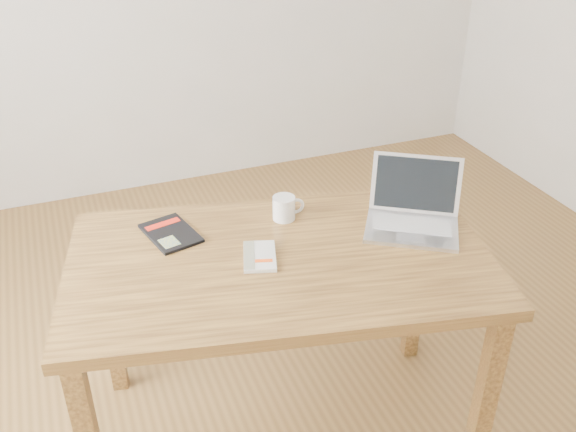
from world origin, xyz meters
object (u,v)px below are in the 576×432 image
object	(u,v)px
black_guidebook	(171,233)
desk	(280,280)
laptop	(413,213)
white_guidebook	(259,256)
coffee_mug	(285,207)

from	to	relation	value
black_guidebook	desk	bearing A→B (deg)	-54.44
laptop	black_guidebook	bearing A→B (deg)	-163.65
desk	white_guidebook	xyz separation A→B (m)	(-0.06, 0.02, 0.10)
white_guidebook	black_guidebook	world-z (taller)	white_guidebook
black_guidebook	laptop	size ratio (longest dim) A/B	0.59
white_guidebook	laptop	size ratio (longest dim) A/B	0.46
white_guidebook	desk	bearing A→B (deg)	3.27
desk	laptop	xyz separation A→B (m)	(0.47, 0.02, 0.13)
laptop	coffee_mug	xyz separation A→B (m)	(-0.38, 0.19, -0.00)
black_guidebook	laptop	distance (m)	0.79
desk	coffee_mug	world-z (taller)	coffee_mug
white_guidebook	black_guidebook	distance (m)	0.32
desk	laptop	world-z (taller)	laptop
white_guidebook	coffee_mug	world-z (taller)	coffee_mug
black_guidebook	white_guidebook	bearing A→B (deg)	-59.47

